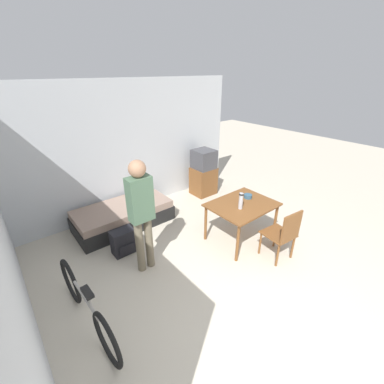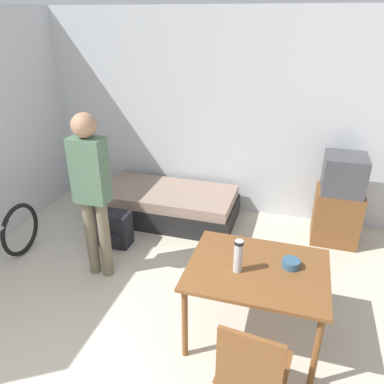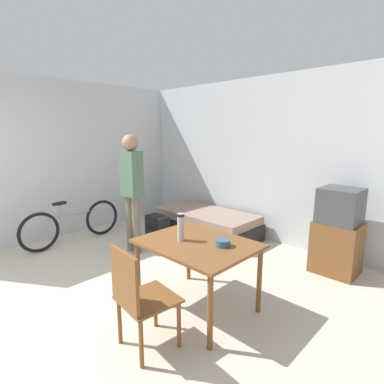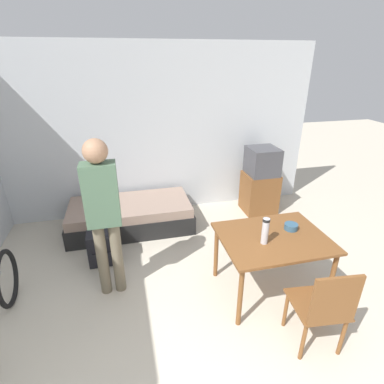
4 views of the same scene
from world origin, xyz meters
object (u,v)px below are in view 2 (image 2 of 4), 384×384
Objects in this scene: mate_bowl at (291,264)px; daybed at (168,204)px; tv at (339,201)px; thermos_flask at (238,255)px; dining_table at (257,276)px; wooden_chair at (252,370)px; person_standing at (91,186)px; backpack at (115,229)px.

daybed is at bearing 135.23° from mate_bowl.
tv is 2.16m from thermos_flask.
mate_bowl is at bearing 19.72° from dining_table.
dining_table is at bearing -111.85° from tv.
tv is 7.70× the size of mate_bowl.
wooden_chair reaches higher than dining_table.
dining_table is 0.82m from wooden_chair.
person_standing is at bearing 145.97° from wooden_chair.
thermos_flask is (1.57, -0.50, -0.17)m from person_standing.
tv is 0.63× the size of person_standing.
dining_table is 1.23× the size of wooden_chair.
mate_bowl is at bearing 23.25° from thermos_flask.
backpack is at bearing 157.18° from mate_bowl.
person_standing reaches higher than daybed.
tv reaches higher than mate_bowl.
wooden_chair is (1.53, -2.58, 0.30)m from daybed.
tv is at bearing 68.15° from dining_table.
wooden_chair is 3.22× the size of thermos_flask.
tv reaches higher than daybed.
tv is 2.90m from person_standing.
daybed is 4.27× the size of backpack.
dining_table is 1.82m from person_standing.
wooden_chair is (0.08, -0.81, -0.13)m from dining_table.
wooden_chair is at bearing -59.36° from daybed.
wooden_chair is 0.84m from thermos_flask.
thermos_flask is (-0.24, 0.72, 0.37)m from wooden_chair.
daybed is 2.33m from dining_table.
mate_bowl reaches higher than daybed.
person_standing is at bearing -149.71° from tv.
backpack is (-2.58, -0.89, -0.33)m from tv.
tv reaches higher than dining_table.
tv is at bearing 2.12° from daybed.
backpack is (-1.68, 1.05, -0.66)m from thermos_flask.
thermos_flask reaches higher than mate_bowl.
person_standing reaches higher than thermos_flask.
tv is 1.00× the size of dining_table.
thermos_flask reaches higher than dining_table.
mate_bowl is at bearing 79.27° from wooden_chair.
person_standing reaches higher than dining_table.
daybed is at bearing 78.43° from person_standing.
mate_bowl is (1.98, -0.32, -0.30)m from person_standing.
daybed is 2.45m from mate_bowl.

